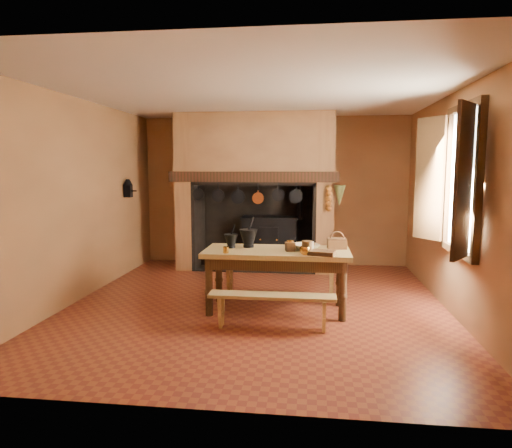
% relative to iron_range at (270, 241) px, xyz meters
% --- Properties ---
extents(floor, '(5.50, 5.50, 0.00)m').
position_rel_iron_range_xyz_m(floor, '(0.04, -2.45, -0.48)').
color(floor, brown).
rests_on(floor, ground).
extents(ceiling, '(5.50, 5.50, 0.00)m').
position_rel_iron_range_xyz_m(ceiling, '(0.04, -2.45, 2.32)').
color(ceiling, silver).
rests_on(ceiling, back_wall).
extents(back_wall, '(5.00, 0.02, 2.80)m').
position_rel_iron_range_xyz_m(back_wall, '(0.04, 0.30, 0.92)').
color(back_wall, '#9B693E').
rests_on(back_wall, floor).
extents(wall_left, '(0.02, 5.50, 2.80)m').
position_rel_iron_range_xyz_m(wall_left, '(-2.46, -2.45, 0.92)').
color(wall_left, '#9B693E').
rests_on(wall_left, floor).
extents(wall_right, '(0.02, 5.50, 2.80)m').
position_rel_iron_range_xyz_m(wall_right, '(2.54, -2.45, 0.92)').
color(wall_right, '#9B693E').
rests_on(wall_right, floor).
extents(wall_front, '(5.00, 0.02, 2.80)m').
position_rel_iron_range_xyz_m(wall_front, '(0.04, -5.20, 0.92)').
color(wall_front, '#9B693E').
rests_on(wall_front, floor).
extents(chimney_breast, '(2.95, 0.96, 2.80)m').
position_rel_iron_range_xyz_m(chimney_breast, '(-0.26, -0.14, 1.33)').
color(chimney_breast, '#9B693E').
rests_on(chimney_breast, floor).
extents(iron_range, '(1.12, 0.55, 1.60)m').
position_rel_iron_range_xyz_m(iron_range, '(0.00, 0.00, 0.00)').
color(iron_range, black).
rests_on(iron_range, floor).
extents(hearth_pans, '(0.51, 0.62, 0.20)m').
position_rel_iron_range_xyz_m(hearth_pans, '(-1.01, -0.23, -0.39)').
color(hearth_pans, gold).
rests_on(hearth_pans, floor).
extents(hanging_pans, '(1.92, 0.29, 0.27)m').
position_rel_iron_range_xyz_m(hanging_pans, '(-0.30, -0.64, 0.88)').
color(hanging_pans, black).
rests_on(hanging_pans, chimney_breast).
extents(onion_string, '(0.12, 0.10, 0.46)m').
position_rel_iron_range_xyz_m(onion_string, '(1.04, -0.66, 0.85)').
color(onion_string, '#9C531C').
rests_on(onion_string, chimney_breast).
extents(herb_bunch, '(0.20, 0.20, 0.35)m').
position_rel_iron_range_xyz_m(herb_bunch, '(1.22, -0.66, 0.90)').
color(herb_bunch, '#5E6630').
rests_on(herb_bunch, chimney_breast).
extents(window, '(0.39, 1.75, 1.76)m').
position_rel_iron_range_xyz_m(window, '(2.39, -2.85, 1.22)').
color(window, white).
rests_on(window, wall_right).
extents(wall_coffee_mill, '(0.23, 0.16, 0.31)m').
position_rel_iron_range_xyz_m(wall_coffee_mill, '(-2.38, -0.90, 1.03)').
color(wall_coffee_mill, black).
rests_on(wall_coffee_mill, wall_left).
extents(work_table, '(1.85, 0.82, 0.80)m').
position_rel_iron_range_xyz_m(work_table, '(0.33, -2.68, 0.19)').
color(work_table, '#A68A4C').
rests_on(work_table, floor).
extents(bench_front, '(1.46, 0.25, 0.41)m').
position_rel_iron_range_xyz_m(bench_front, '(0.33, -3.37, -0.18)').
color(bench_front, '#A68A4C').
rests_on(bench_front, floor).
extents(bench_back, '(1.79, 0.31, 0.50)m').
position_rel_iron_range_xyz_m(bench_back, '(0.33, -2.06, -0.11)').
color(bench_back, '#A68A4C').
rests_on(bench_back, floor).
extents(mortar_large, '(0.24, 0.24, 0.40)m').
position_rel_iron_range_xyz_m(mortar_large, '(-0.06, -2.54, 0.45)').
color(mortar_large, black).
rests_on(mortar_large, work_table).
extents(mortar_small, '(0.18, 0.18, 0.31)m').
position_rel_iron_range_xyz_m(mortar_small, '(-0.28, -2.62, 0.42)').
color(mortar_small, black).
rests_on(mortar_small, work_table).
extents(coffee_grinder, '(0.16, 0.14, 0.17)m').
position_rel_iron_range_xyz_m(coffee_grinder, '(0.50, -2.75, 0.38)').
color(coffee_grinder, '#382612').
rests_on(coffee_grinder, work_table).
extents(brass_mug_a, '(0.07, 0.07, 0.08)m').
position_rel_iron_range_xyz_m(brass_mug_a, '(-0.28, -2.98, 0.36)').
color(brass_mug_a, gold).
rests_on(brass_mug_a, work_table).
extents(brass_mug_b, '(0.10, 0.10, 0.10)m').
position_rel_iron_range_xyz_m(brass_mug_b, '(0.76, -2.65, 0.37)').
color(brass_mug_b, gold).
rests_on(brass_mug_b, work_table).
extents(mixing_bowl, '(0.43, 0.43, 0.08)m').
position_rel_iron_range_xyz_m(mixing_bowl, '(0.69, -2.65, 0.36)').
color(mixing_bowl, '#B3AA89').
rests_on(mixing_bowl, work_table).
extents(stoneware_crock, '(0.13, 0.13, 0.16)m').
position_rel_iron_range_xyz_m(stoneware_crock, '(0.71, -2.92, 0.40)').
color(stoneware_crock, brown).
rests_on(stoneware_crock, work_table).
extents(glass_jar, '(0.10, 0.10, 0.14)m').
position_rel_iron_range_xyz_m(glass_jar, '(0.75, -2.82, 0.39)').
color(glass_jar, beige).
rests_on(glass_jar, work_table).
extents(wicker_basket, '(0.26, 0.19, 0.23)m').
position_rel_iron_range_xyz_m(wicker_basket, '(1.09, -2.50, 0.39)').
color(wicker_basket, '#4F2C17').
rests_on(wicker_basket, work_table).
extents(wooden_tray, '(0.35, 0.29, 0.05)m').
position_rel_iron_range_xyz_m(wooden_tray, '(0.89, -2.96, 0.34)').
color(wooden_tray, '#382612').
rests_on(wooden_tray, work_table).
extents(brass_cup, '(0.16, 0.16, 0.10)m').
position_rel_iron_range_xyz_m(brass_cup, '(0.69, -2.98, 0.37)').
color(brass_cup, gold).
rests_on(brass_cup, work_table).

